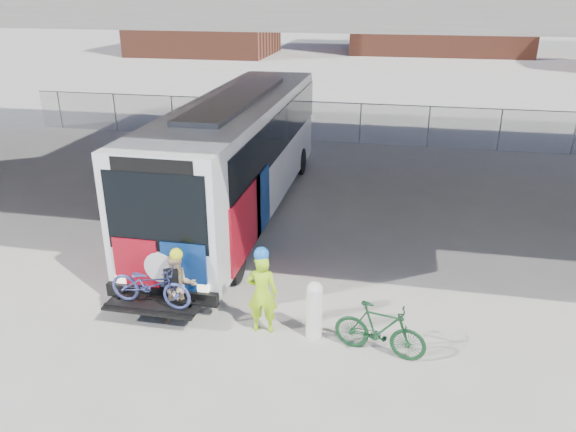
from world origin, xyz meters
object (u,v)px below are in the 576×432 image
(cyclist_hivis, at_px, (262,291))
(bike_parked, at_px, (380,330))
(bus, at_px, (238,147))
(cyclist_tan, at_px, (179,287))
(bollard, at_px, (314,308))

(cyclist_hivis, bearing_deg, bike_parked, 167.64)
(bus, bearing_deg, cyclist_tan, -85.35)
(cyclist_hivis, relative_size, cyclist_tan, 1.12)
(cyclist_tan, xyz_separation_m, bike_parked, (4.22, -0.32, -0.27))
(cyclist_hivis, bearing_deg, cyclist_tan, -4.55)
(bus, height_order, bollard, bus)
(bus, bearing_deg, bollard, -61.71)
(bus, bearing_deg, cyclist_hivis, -69.82)
(bus, xyz_separation_m, cyclist_tan, (0.51, -6.32, -1.30))
(bus, distance_m, cyclist_hivis, 6.83)
(cyclist_hivis, height_order, cyclist_tan, cyclist_hivis)
(cyclist_tan, bearing_deg, bike_parked, -38.35)
(cyclist_hivis, xyz_separation_m, bike_parked, (2.42, -0.33, -0.38))
(cyclist_hivis, distance_m, cyclist_tan, 1.81)
(bollard, relative_size, cyclist_hivis, 0.66)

